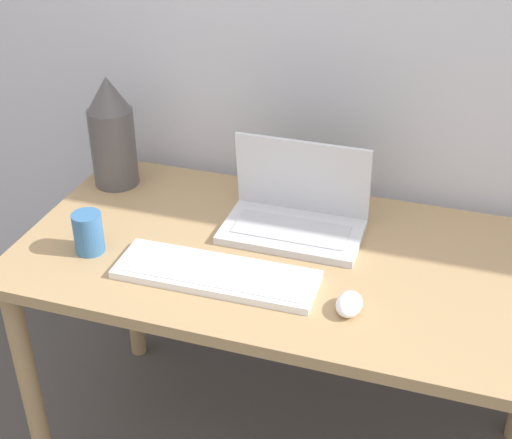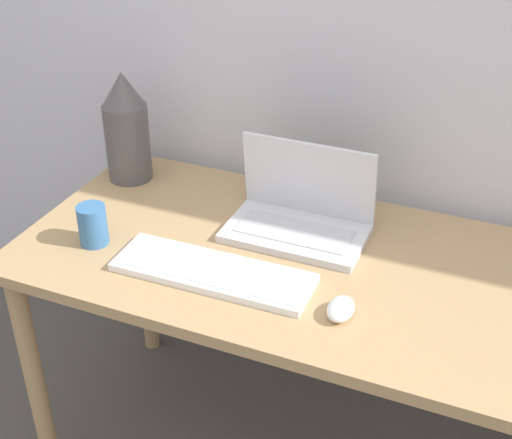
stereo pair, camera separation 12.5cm
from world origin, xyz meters
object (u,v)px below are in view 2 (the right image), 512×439
Objects in this scene: vase at (126,128)px; laptop at (300,214)px; mug at (93,225)px; keyboard at (213,272)px; mouse at (341,309)px.

laptop is at bearing -8.79° from vase.
mug is at bearing -73.37° from vase.
mouse is at bearing -4.64° from keyboard.
laptop is 0.51m from mug.
mug is (-0.64, 0.04, 0.03)m from mouse.
laptop is 0.35m from mouse.
mouse is 0.84× the size of mug.
laptop reaches higher than mouse.
vase is at bearing 141.12° from keyboard.
mug is at bearing 176.64° from mouse.
vase is (-0.43, 0.34, 0.14)m from keyboard.
laptop reaches higher than keyboard.
keyboard is at bearing -2.14° from mug.
laptop is 3.37× the size of mug.
vase reaches higher than laptop.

